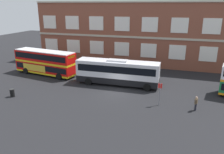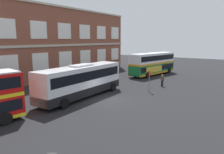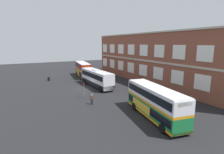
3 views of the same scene
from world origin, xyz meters
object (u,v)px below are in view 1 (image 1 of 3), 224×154
double_decker_near (45,62)px  station_litter_bin (12,93)px  touring_coach (117,72)px  waiting_passenger (196,103)px  bus_stand_flag (160,92)px

double_decker_near → station_litter_bin: 9.98m
double_decker_near → station_litter_bin: (1.45, -9.74, -1.63)m
touring_coach → station_litter_bin: bearing=-144.0°
waiting_passenger → bus_stand_flag: (-4.03, 0.19, 0.70)m
touring_coach → waiting_passenger: size_ratio=7.09×
waiting_passenger → station_litter_bin: size_ratio=1.65×
bus_stand_flag → station_litter_bin: (-18.24, -3.15, -1.12)m
double_decker_near → touring_coach: bearing=-5.8°
touring_coach → double_decker_near: bearing=174.2°
double_decker_near → touring_coach: size_ratio=0.93×
touring_coach → station_litter_bin: touring_coach is taller
double_decker_near → bus_stand_flag: bearing=-18.5°
double_decker_near → station_litter_bin: size_ratio=10.93×
touring_coach → bus_stand_flag: 8.50m
touring_coach → waiting_passenger: bearing=-27.0°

